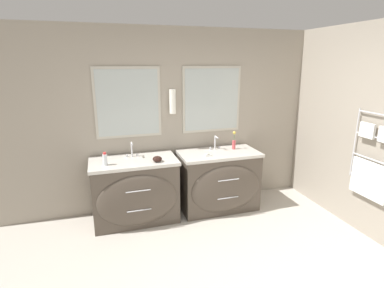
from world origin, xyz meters
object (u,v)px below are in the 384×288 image
at_px(vanity_left, 136,191).
at_px(toiletry_bottle, 105,159).
at_px(vanity_right, 219,181).
at_px(amenity_bowl, 157,159).
at_px(flower_vase, 234,142).

distance_m(vanity_left, toiletry_bottle, 0.62).
xyz_separation_m(vanity_right, toiletry_bottle, (-1.58, -0.06, 0.51)).
height_order(toiletry_bottle, amenity_bowl, toiletry_bottle).
relative_size(vanity_right, toiletry_bottle, 6.81).
bearing_deg(vanity_right, amenity_bowl, -172.65).
distance_m(vanity_right, amenity_bowl, 1.05).
distance_m(amenity_bowl, flower_vase, 1.23).
height_order(toiletry_bottle, flower_vase, flower_vase).
xyz_separation_m(toiletry_bottle, flower_vase, (1.85, 0.18, 0.03)).
relative_size(vanity_right, amenity_bowl, 9.29).
bearing_deg(flower_vase, toiletry_bottle, -174.41).
bearing_deg(vanity_left, toiletry_bottle, -170.30).
bearing_deg(vanity_left, flower_vase, 4.58).
distance_m(toiletry_bottle, flower_vase, 1.86).
distance_m(vanity_right, flower_vase, 0.61).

